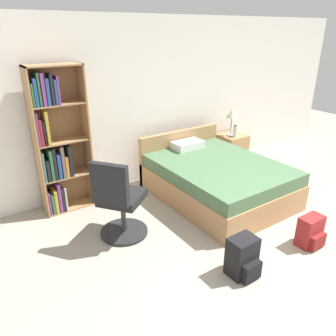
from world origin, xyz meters
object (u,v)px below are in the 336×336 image
object	(u,v)px
office_chair	(119,203)
water_bottle	(235,131)
bed	(215,178)
backpack_red	(311,232)
bookshelf	(56,144)
nightstand	(231,149)
table_lamp	(232,115)
backpack_black	(243,258)

from	to	relation	value
office_chair	water_bottle	size ratio (longest dim) A/B	4.73
bed	backpack_red	xyz separation A→B (m)	(0.09, -1.59, -0.11)
bookshelf	bed	distance (m)	2.35
bookshelf	nightstand	bearing A→B (deg)	-0.77
office_chair	backpack_red	distance (m)	2.30
table_lamp	nightstand	bearing A→B (deg)	13.43
backpack_black	backpack_red	bearing A→B (deg)	-5.11
nightstand	backpack_black	size ratio (longest dim) A/B	1.27
bed	water_bottle	world-z (taller)	bed
nightstand	bed	bearing A→B (deg)	-143.56
office_chair	backpack_black	distance (m)	1.54
backpack_red	bookshelf	bearing A→B (deg)	130.47
nightstand	water_bottle	world-z (taller)	water_bottle
office_chair	water_bottle	distance (m)	2.99
nightstand	backpack_black	distance (m)	3.19
bookshelf	bed	bearing A→B (deg)	-24.09
bookshelf	nightstand	distance (m)	3.31
office_chair	backpack_black	world-z (taller)	office_chair
bookshelf	backpack_red	bearing A→B (deg)	-49.53
bed	backpack_black	xyz separation A→B (m)	(-0.95, -1.50, -0.09)
office_chair	backpack_black	size ratio (longest dim) A/B	2.43
bookshelf	water_bottle	xyz separation A→B (m)	(3.18, -0.16, -0.32)
bookshelf	table_lamp	size ratio (longest dim) A/B	3.97
backpack_red	backpack_black	xyz separation A→B (m)	(-1.04, 0.09, 0.03)
table_lamp	bookshelf	bearing A→B (deg)	178.99
office_chair	table_lamp	distance (m)	3.05
water_bottle	backpack_black	bearing A→B (deg)	-132.77
backpack_black	table_lamp	bearing A→B (deg)	48.59
bookshelf	table_lamp	world-z (taller)	bookshelf
bookshelf	table_lamp	bearing A→B (deg)	-1.01
bookshelf	backpack_red	size ratio (longest dim) A/B	5.29
bed	backpack_black	world-z (taller)	bed
office_chair	table_lamp	size ratio (longest dim) A/B	2.11
bed	table_lamp	distance (m)	1.56
water_bottle	backpack_red	distance (m)	2.61
bed	nightstand	bearing A→B (deg)	36.44
bookshelf	backpack_black	size ratio (longest dim) A/B	4.59
bed	backpack_black	bearing A→B (deg)	-122.38
bookshelf	nightstand	world-z (taller)	bookshelf
bed	water_bottle	bearing A→B (deg)	33.64
bed	office_chair	distance (m)	1.72
bookshelf	office_chair	xyz separation A→B (m)	(0.35, -1.10, -0.50)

